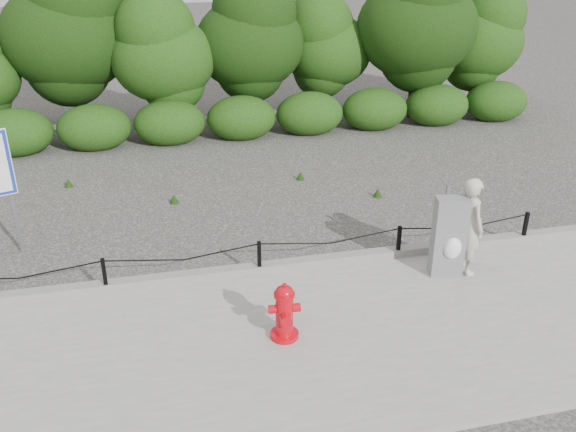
# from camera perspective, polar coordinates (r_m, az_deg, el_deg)

# --- Properties ---
(ground) EXTENTS (90.00, 90.00, 0.00)m
(ground) POSITION_cam_1_polar(r_m,az_deg,el_deg) (10.41, -2.66, -5.74)
(ground) COLOR #2D2B28
(ground) RESTS_ON ground
(sidewalk) EXTENTS (14.00, 4.00, 0.08)m
(sidewalk) POSITION_cam_1_polar(r_m,az_deg,el_deg) (8.76, -0.11, -12.05)
(sidewalk) COLOR gray
(sidewalk) RESTS_ON ground
(curb) EXTENTS (14.00, 0.22, 0.14)m
(curb) POSITION_cam_1_polar(r_m,az_deg,el_deg) (10.38, -2.73, -4.89)
(curb) COLOR slate
(curb) RESTS_ON sidewalk
(chain_barrier) EXTENTS (10.06, 0.06, 0.60)m
(chain_barrier) POSITION_cam_1_polar(r_m,az_deg,el_deg) (10.18, -2.71, -3.54)
(chain_barrier) COLOR black
(chain_barrier) RESTS_ON sidewalk
(treeline) EXTENTS (20.14, 3.96, 4.98)m
(treeline) POSITION_cam_1_polar(r_m,az_deg,el_deg) (18.14, -5.43, 16.28)
(treeline) COLOR black
(treeline) RESTS_ON ground
(fire_hydrant) EXTENTS (0.46, 0.48, 0.87)m
(fire_hydrant) POSITION_cam_1_polar(r_m,az_deg,el_deg) (8.62, -0.33, -9.01)
(fire_hydrant) COLOR red
(fire_hydrant) RESTS_ON sidewalk
(pedestrian) EXTENTS (0.73, 0.65, 1.69)m
(pedestrian) POSITION_cam_1_polar(r_m,az_deg,el_deg) (10.48, 16.52, -1.00)
(pedestrian) COLOR #B9B59F
(pedestrian) RESTS_ON sidewalk
(utility_cabinet) EXTENTS (0.58, 0.43, 1.53)m
(utility_cabinet) POSITION_cam_1_polar(r_m,az_deg,el_deg) (10.38, 14.79, -1.86)
(utility_cabinet) COLOR gray
(utility_cabinet) RESTS_ON sidewalk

